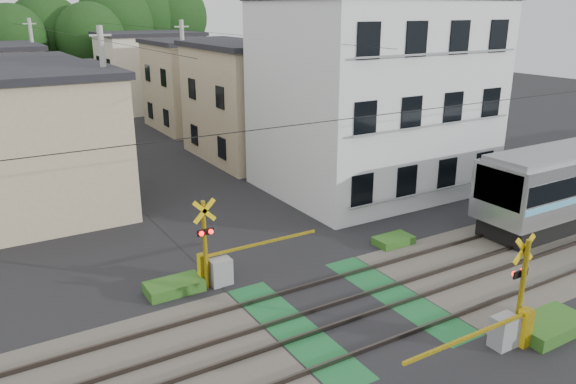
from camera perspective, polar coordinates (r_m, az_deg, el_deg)
ground at (r=17.31m, az=6.05°, el=-12.03°), size 120.00×120.00×0.00m
track_bed at (r=17.29m, az=6.06°, el=-11.93°), size 120.00×120.00×0.14m
crossing_signal_near at (r=16.40m, az=21.55°, el=-12.30°), size 4.74×0.65×3.09m
crossing_signal_far at (r=18.61m, az=-7.21°, el=-7.32°), size 4.74×0.65×3.09m
apartment_block at (r=27.99m, az=8.68°, el=9.72°), size 10.20×8.36×9.30m
houses_row at (r=39.27m, az=-17.08°, el=9.45°), size 22.07×31.35×6.80m
tree_hill at (r=61.95m, az=-22.34°, el=14.38°), size 40.00×12.73×11.92m
catenary at (r=19.90m, az=20.33°, el=2.53°), size 60.00×5.04×7.00m
utility_poles at (r=36.05m, az=-18.03°, el=9.99°), size 7.90×42.00×8.00m
pedestrian at (r=39.73m, az=-16.06°, el=6.24°), size 0.70×0.48×1.86m
weed_patches at (r=18.16m, az=10.76°, el=-10.07°), size 10.25×8.80×0.40m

